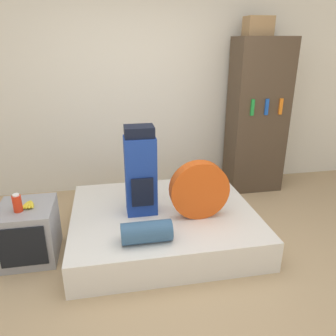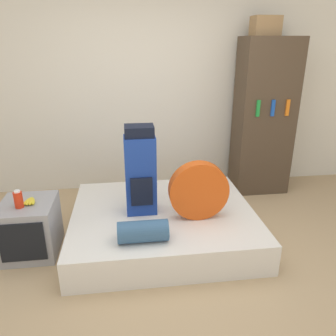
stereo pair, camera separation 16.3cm
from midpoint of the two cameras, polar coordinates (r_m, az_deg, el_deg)
The scene contains 11 objects.
ground_plane at distance 2.89m, azimuth 3.12°, elevation -19.52°, with size 16.00×16.00×0.00m, color tan.
wall_back at distance 4.29m, azimuth -1.69°, elevation 13.37°, with size 8.00×0.05×2.60m.
bed at distance 3.39m, azimuth 0.55°, elevation -9.56°, with size 1.80×1.52×0.30m.
backpack at distance 3.12m, azimuth -3.33°, elevation -0.65°, with size 0.29×0.25×0.87m.
tent_bag at distance 3.08m, azimuth 6.85°, elevation -3.96°, with size 0.56×0.12×0.56m.
sleeping_roll at distance 2.80m, azimuth -2.69°, elevation -10.98°, with size 0.43×0.19×0.19m.
television at distance 3.33m, azimuth -21.57°, elevation -9.68°, with size 0.48×0.54×0.51m.
canister at distance 3.13m, azimuth -23.27°, elevation -5.06°, with size 0.08×0.08×0.16m.
banana_bunch at distance 3.20m, azimuth -21.54°, elevation -5.39°, with size 0.12×0.15×0.04m.
bookshelf at distance 4.40m, azimuth 17.35°, elevation 8.26°, with size 0.69×0.46×1.94m.
cardboard_box at distance 4.31m, azimuth 17.75°, elevation 22.51°, with size 0.31×0.23×0.22m.
Camera 2 is at (-0.35, -2.16, 1.88)m, focal length 35.00 mm.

